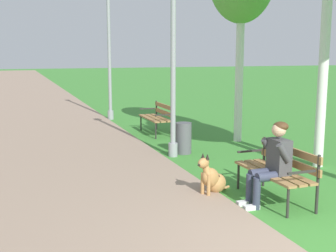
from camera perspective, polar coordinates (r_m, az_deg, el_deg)
ground_plane at (r=5.52m, az=20.58°, el=-15.06°), size 120.00×120.00×0.00m
paved_path at (r=27.87m, az=-17.87°, el=4.56°), size 4.11×60.00×0.04m
park_bench_near at (r=6.88m, az=14.25°, el=-5.30°), size 0.55×1.50×0.85m
park_bench_mid at (r=12.10m, az=-1.30°, el=1.36°), size 0.55×1.50×0.85m
person_seated_on_near_bench at (r=6.61m, az=13.51°, el=-4.37°), size 0.74×0.49×1.25m
dog_shepherd at (r=7.03m, az=5.84°, el=-6.86°), size 0.77×0.48×0.71m
lamp_post_near at (r=9.29m, az=0.68°, el=9.09°), size 0.24×0.24×4.18m
lamp_post_mid at (r=14.76m, az=-7.71°, el=10.16°), size 0.24×0.24×4.67m
litter_bin at (r=9.77m, az=2.03°, el=-1.59°), size 0.36×0.36×0.70m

